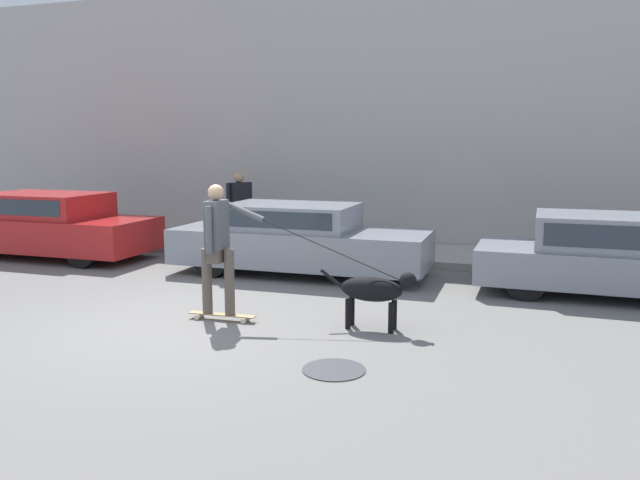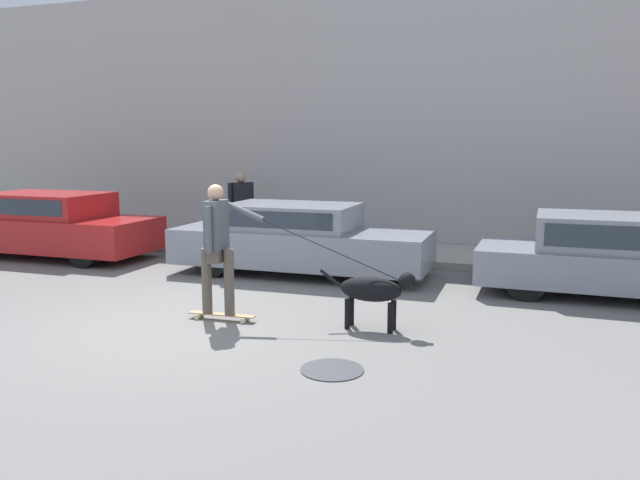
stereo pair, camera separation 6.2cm
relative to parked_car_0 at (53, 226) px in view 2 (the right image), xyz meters
The scene contains 10 objects.
ground_plane 6.16m from the parked_car_0, 34.25° to the right, with size 36.00×36.00×0.00m, color slate.
back_wall 6.52m from the parked_car_0, 34.19° to the left, with size 32.00×0.30×5.82m.
sidewalk_curb 5.54m from the parked_car_0, 23.40° to the left, with size 30.00×2.16×0.15m.
parked_car_0 is the anchor object (origin of this frame).
parked_car_1 5.38m from the parked_car_0, ahead, with size 4.52×1.67×1.25m.
parked_car_2 10.45m from the parked_car_0, ahead, with size 4.08×1.82×1.24m.
dog 7.97m from the parked_car_0, 20.92° to the right, with size 1.29×0.33×0.76m.
skateboarder 6.24m from the parked_car_0, 29.69° to the right, with size 2.88×0.55×1.79m.
pedestrian_with_bag 3.85m from the parked_car_0, 31.03° to the left, with size 0.47×0.62×1.55m.
manhole_cover 8.60m from the parked_car_0, 30.66° to the right, with size 0.66×0.66×0.01m.
Camera 2 is at (4.15, -6.78, 2.31)m, focal length 35.00 mm.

